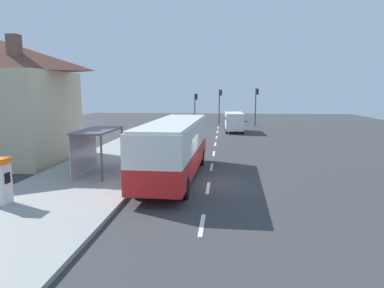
{
  "coord_description": "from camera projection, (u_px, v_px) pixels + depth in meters",
  "views": [
    {
      "loc": [
        0.99,
        -18.36,
        4.82
      ],
      "look_at": [
        -1.0,
        3.89,
        1.5
      ],
      "focal_mm": 33.29,
      "sensor_mm": 36.0,
      "label": 1
    }
  ],
  "objects": [
    {
      "name": "ground_plane",
      "position": [
        213.0,
        144.0,
        32.68
      ],
      "size": [
        56.0,
        92.0,
        0.04
      ],
      "primitive_type": "cube",
      "color": "#38383A"
    },
    {
      "name": "sidewalk_platform",
      "position": [
        100.0,
        171.0,
        21.4
      ],
      "size": [
        6.2,
        30.0,
        0.18
      ],
      "primitive_type": "cube",
      "color": "#999993",
      "rests_on": "ground"
    },
    {
      "name": "lane_stripe_seg_0",
      "position": [
        202.0,
        225.0,
        12.95
      ],
      "size": [
        0.16,
        2.2,
        0.01
      ],
      "primitive_type": "cube",
      "color": "silver",
      "rests_on": "ground"
    },
    {
      "name": "lane_stripe_seg_1",
      "position": [
        208.0,
        188.0,
        17.87
      ],
      "size": [
        0.16,
        2.2,
        0.01
      ],
      "primitive_type": "cube",
      "color": "silver",
      "rests_on": "ground"
    },
    {
      "name": "lane_stripe_seg_2",
      "position": [
        212.0,
        167.0,
        22.8
      ],
      "size": [
        0.16,
        2.2,
        0.01
      ],
      "primitive_type": "cube",
      "color": "silver",
      "rests_on": "ground"
    },
    {
      "name": "lane_stripe_seg_3",
      "position": [
        214.0,
        154.0,
        27.72
      ],
      "size": [
        0.16,
        2.2,
        0.01
      ],
      "primitive_type": "cube",
      "color": "silver",
      "rests_on": "ground"
    },
    {
      "name": "lane_stripe_seg_4",
      "position": [
        215.0,
        144.0,
        32.65
      ],
      "size": [
        0.16,
        2.2,
        0.01
      ],
      "primitive_type": "cube",
      "color": "silver",
      "rests_on": "ground"
    },
    {
      "name": "lane_stripe_seg_5",
      "position": [
        217.0,
        137.0,
        37.58
      ],
      "size": [
        0.16,
        2.2,
        0.01
      ],
      "primitive_type": "cube",
      "color": "silver",
      "rests_on": "ground"
    },
    {
      "name": "lane_stripe_seg_6",
      "position": [
        217.0,
        132.0,
        42.5
      ],
      "size": [
        0.16,
        2.2,
        0.01
      ],
      "primitive_type": "cube",
      "color": "silver",
      "rests_on": "ground"
    },
    {
      "name": "lane_stripe_seg_7",
      "position": [
        218.0,
        128.0,
        47.43
      ],
      "size": [
        0.16,
        2.2,
        0.01
      ],
      "primitive_type": "cube",
      "color": "silver",
      "rests_on": "ground"
    },
    {
      "name": "bus",
      "position": [
        174.0,
        146.0,
        19.66
      ],
      "size": [
        2.87,
        11.09,
        3.21
      ],
      "color": "red",
      "rests_on": "ground"
    },
    {
      "name": "white_van",
      "position": [
        234.0,
        121.0,
        42.29
      ],
      "size": [
        2.14,
        5.25,
        2.3
      ],
      "color": "white",
      "rests_on": "ground"
    },
    {
      "name": "sedan_near",
      "position": [
        232.0,
        116.0,
        58.0
      ],
      "size": [
        1.91,
        4.43,
        1.52
      ],
      "color": "black",
      "rests_on": "ground"
    },
    {
      "name": "ticket_machine",
      "position": [
        0.0,
        181.0,
        14.59
      ],
      "size": [
        0.66,
        0.76,
        1.94
      ],
      "color": "silver",
      "rests_on": "sidewalk_platform"
    },
    {
      "name": "recycling_bin_green",
      "position": [
        132.0,
        165.0,
        20.34
      ],
      "size": [
        0.52,
        0.52,
        0.95
      ],
      "primitive_type": "cylinder",
      "color": "green",
      "rests_on": "sidewalk_platform"
    },
    {
      "name": "recycling_bin_blue",
      "position": [
        135.0,
        162.0,
        21.03
      ],
      "size": [
        0.52,
        0.52,
        0.95
      ],
      "primitive_type": "cylinder",
      "color": "blue",
      "rests_on": "sidewalk_platform"
    },
    {
      "name": "recycling_bin_red",
      "position": [
        138.0,
        160.0,
        21.72
      ],
      "size": [
        0.52,
        0.52,
        0.95
      ],
      "primitive_type": "cylinder",
      "color": "red",
      "rests_on": "sidewalk_platform"
    },
    {
      "name": "traffic_light_near_side",
      "position": [
        256.0,
        101.0,
        49.68
      ],
      "size": [
        0.49,
        0.28,
        5.27
      ],
      "color": "#2D2D2D",
      "rests_on": "ground"
    },
    {
      "name": "traffic_light_far_side",
      "position": [
        196.0,
        104.0,
        51.29
      ],
      "size": [
        0.49,
        0.28,
        4.52
      ],
      "color": "#2D2D2D",
      "rests_on": "ground"
    },
    {
      "name": "traffic_light_median",
      "position": [
        220.0,
        101.0,
        51.72
      ],
      "size": [
        0.49,
        0.28,
        5.11
      ],
      "color": "#2D2D2D",
      "rests_on": "ground"
    },
    {
      "name": "bus_shelter",
      "position": [
        93.0,
        140.0,
        20.16
      ],
      "size": [
        1.8,
        4.0,
        2.5
      ],
      "color": "#4C4C51",
      "rests_on": "sidewalk_platform"
    }
  ]
}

